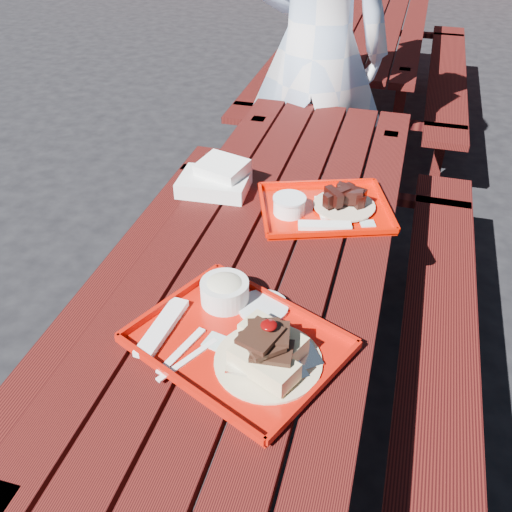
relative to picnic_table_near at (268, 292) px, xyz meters
name	(u,v)px	position (x,y,z in m)	size (l,w,h in m)	color
ground	(266,401)	(0.00, 0.00, -0.56)	(60.00, 60.00, 0.00)	black
picnic_table_near	(268,292)	(0.00, 0.00, 0.00)	(1.41, 2.40, 0.75)	#4B120E
picnic_table_far	(367,49)	(0.00, 2.80, 0.00)	(1.41, 2.40, 0.75)	#4B120E
near_tray	(243,331)	(0.04, -0.42, 0.23)	(0.61, 0.55, 0.16)	#B41106
far_tray	(323,207)	(0.13, 0.24, 0.21)	(0.52, 0.46, 0.07)	red
white_cloth	(216,179)	(-0.27, 0.30, 0.23)	(0.26, 0.22, 0.10)	white
person	(317,51)	(-0.12, 1.35, 0.40)	(0.70, 0.46, 1.92)	#ADC8EB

